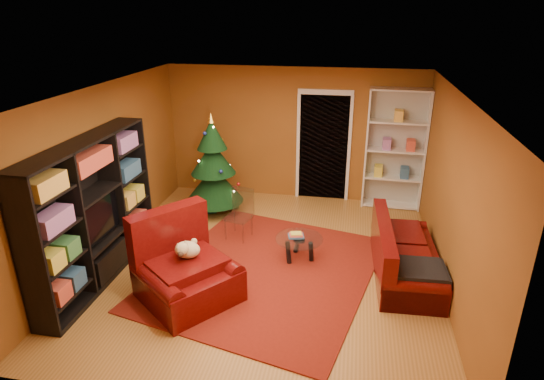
% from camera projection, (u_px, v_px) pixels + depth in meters
% --- Properties ---
extents(floor, '(5.00, 5.50, 0.05)m').
position_uv_depth(floor, '(267.00, 265.00, 6.92)').
color(floor, '#9B672B').
rests_on(floor, ground).
extents(ceiling, '(5.00, 5.50, 0.05)m').
position_uv_depth(ceiling, '(267.00, 90.00, 5.93)').
color(ceiling, silver).
rests_on(ceiling, wall_back).
extents(wall_back, '(5.00, 0.05, 2.60)m').
position_uv_depth(wall_back, '(294.00, 134.00, 8.96)').
color(wall_back, brown).
rests_on(wall_back, ground).
extents(wall_left, '(0.05, 5.50, 2.60)m').
position_uv_depth(wall_left, '(103.00, 173.00, 6.85)').
color(wall_left, brown).
rests_on(wall_left, ground).
extents(wall_right, '(0.05, 5.50, 2.60)m').
position_uv_depth(wall_right, '(454.00, 196.00, 6.01)').
color(wall_right, brown).
rests_on(wall_right, ground).
extents(doorway, '(1.06, 0.60, 2.16)m').
position_uv_depth(doorway, '(323.00, 148.00, 8.91)').
color(doorway, black).
rests_on(doorway, floor).
extents(rug, '(3.60, 3.96, 0.02)m').
position_uv_depth(rug, '(266.00, 272.00, 6.69)').
color(rug, maroon).
rests_on(rug, floor).
extents(media_unit, '(0.42, 2.65, 2.03)m').
position_uv_depth(media_unit, '(94.00, 212.00, 6.22)').
color(media_unit, black).
rests_on(media_unit, floor).
extents(christmas_tree, '(1.19, 1.19, 1.92)m').
position_uv_depth(christmas_tree, '(213.00, 166.00, 8.32)').
color(christmas_tree, black).
rests_on(christmas_tree, floor).
extents(gift_box_teal, '(0.41, 0.41, 0.31)m').
position_uv_depth(gift_box_teal, '(207.00, 203.00, 8.64)').
color(gift_box_teal, '#186D8D').
rests_on(gift_box_teal, floor).
extents(gift_box_green, '(0.32, 0.32, 0.25)m').
position_uv_depth(gift_box_green, '(232.00, 201.00, 8.83)').
color(gift_box_green, '#266C33').
rests_on(gift_box_green, floor).
extents(gift_box_red, '(0.30, 0.30, 0.23)m').
position_uv_depth(gift_box_red, '(231.00, 193.00, 9.22)').
color(gift_box_red, maroon).
rests_on(gift_box_red, floor).
extents(white_bookshelf, '(1.10, 0.43, 2.34)m').
position_uv_depth(white_bookshelf, '(395.00, 150.00, 8.51)').
color(white_bookshelf, white).
rests_on(white_bookshelf, floor).
extents(armchair, '(1.71, 1.71, 0.95)m').
position_uv_depth(armchair, '(187.00, 268.00, 5.91)').
color(armchair, '#480707').
rests_on(armchair, rug).
extents(dog, '(0.48, 0.50, 0.31)m').
position_uv_depth(dog, '(187.00, 250.00, 5.89)').
color(dog, beige).
rests_on(dog, armchair).
extents(sofa, '(0.93, 1.92, 0.81)m').
position_uv_depth(sofa, '(407.00, 250.00, 6.47)').
color(sofa, '#480707').
rests_on(sofa, rug).
extents(coffee_table, '(0.88, 0.88, 0.45)m').
position_uv_depth(coffee_table, '(299.00, 248.00, 6.96)').
color(coffee_table, gray).
rests_on(coffee_table, rug).
extents(acrylic_chair, '(0.49, 0.51, 0.78)m').
position_uv_depth(acrylic_chair, '(238.00, 217.00, 7.52)').
color(acrylic_chair, '#66605B').
rests_on(acrylic_chair, rug).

